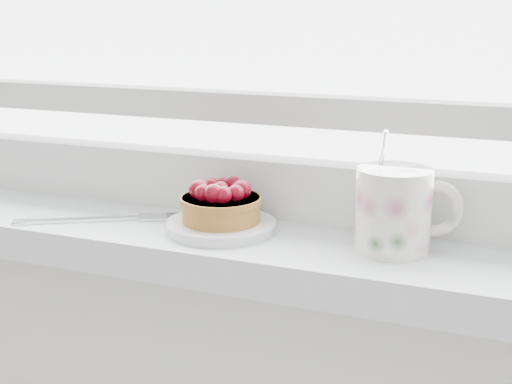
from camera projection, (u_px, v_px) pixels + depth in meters
The scene contains 4 objects.
saucer at pixel (221, 226), 0.81m from camera, with size 0.12×0.12×0.01m, color silver.
raspberry_tart at pixel (221, 203), 0.80m from camera, with size 0.09×0.09×0.05m.
floral_mug at pixel (396, 208), 0.73m from camera, with size 0.12×0.10×0.13m.
fork at pixel (105, 219), 0.85m from camera, with size 0.20×0.13×0.00m.
Camera 1 is at (0.27, 1.18, 1.19)m, focal length 50.00 mm.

